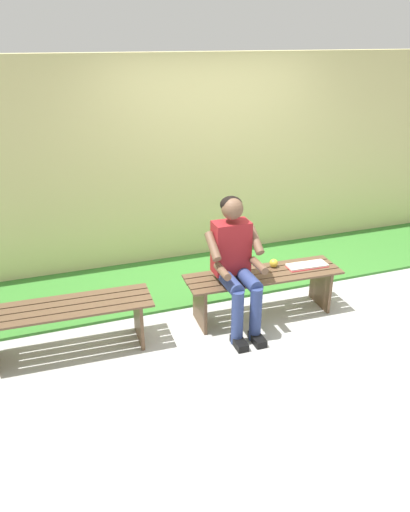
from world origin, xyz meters
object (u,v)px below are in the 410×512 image
object	(u,v)px
person_seated	(236,260)
apple	(274,263)
bench_near	(263,284)
bench_far	(66,318)
book_open	(307,266)

from	to	relation	value
person_seated	apple	distance (m)	0.57
bench_near	person_seated	xyz separation A→B (m)	(0.34, 0.10, 0.35)
bench_far	apple	xyz separation A→B (m)	(-2.04, -0.10, 0.16)
bench_near	book_open	size ratio (longest dim) A/B	3.73
bench_near	person_seated	bearing A→B (deg)	16.45
bench_far	person_seated	size ratio (longest dim) A/B	1.19
person_seated	apple	xyz separation A→B (m)	(-0.50, -0.20, -0.19)
bench_far	apple	world-z (taller)	apple
bench_near	person_seated	distance (m)	0.50
person_seated	bench_far	bearing A→B (deg)	-3.76
bench_far	person_seated	xyz separation A→B (m)	(-1.54, 0.10, 0.36)
person_seated	apple	bearing A→B (deg)	-158.46
apple	book_open	size ratio (longest dim) A/B	0.20
bench_near	bench_far	world-z (taller)	same
person_seated	apple	world-z (taller)	person_seated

